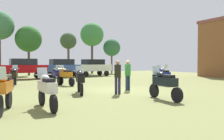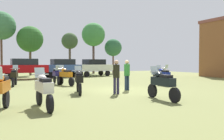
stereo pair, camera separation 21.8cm
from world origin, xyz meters
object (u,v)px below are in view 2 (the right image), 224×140
car_3 (24,67)px  tree_4 (30,39)px  motorcycle_1 (44,89)px  tree_9 (1,26)px  motorcycle_12 (56,75)px  car_4 (63,67)px  tree_5 (113,48)px  car_2 (94,66)px  tree_6 (70,42)px  motorcycle_6 (14,76)px  tree_3 (93,35)px  person_2 (116,74)px  motorcycle_10 (162,72)px  motorcycle_2 (79,80)px  motorcycle_4 (1,90)px  motorcycle_9 (163,75)px  motorcycle_11 (162,83)px  motorcycle_3 (66,75)px  person_1 (127,73)px

car_3 → tree_4: size_ratio=0.71×
motorcycle_1 → tree_9: (-0.95, 22.39, 5.29)m
motorcycle_12 → car_4: bearing=-105.5°
motorcycle_1 → tree_5: (14.32, 22.99, 3.14)m
motorcycle_12 → car_2: car_2 is taller
tree_5 → tree_6: bearing=-179.1°
motorcycle_6 → car_2: 12.37m
tree_3 → tree_9: tree_9 is taller
car_2 → tree_4: bearing=41.8°
person_2 → motorcycle_10: bearing=-120.0°
tree_4 → motorcycle_2: bearing=-89.8°
motorcycle_4 → motorcycle_9: 11.57m
motorcycle_11 → tree_4: size_ratio=0.36×
motorcycle_2 → motorcycle_6: bearing=129.2°
car_2 → car_4: 3.88m
motorcycle_2 → motorcycle_12: size_ratio=0.95×
motorcycle_11 → tree_3: bearing=78.0°
motorcycle_3 → tree_4: (-0.61, 14.39, 3.82)m
person_1 → tree_3: tree_3 is taller
motorcycle_3 → tree_3: size_ratio=0.28×
person_2 → tree_6: tree_6 is taller
car_3 → car_4: same height
motorcycle_12 → tree_3: size_ratio=0.30×
motorcycle_2 → person_2: 2.00m
tree_6 → motorcycle_11: bearing=-96.3°
car_2 → tree_5: bearing=-54.7°
tree_4 → motorcycle_4: bearing=-99.3°
motorcycle_9 → tree_6: (-1.59, 18.11, 3.81)m
motorcycle_11 → person_1: (0.36, 3.70, 0.32)m
tree_3 → motorcycle_11: bearing=-104.8°
car_2 → person_1: (-3.55, -13.89, -0.13)m
tree_3 → car_2: bearing=-111.2°
motorcycle_1 → tree_6: 24.40m
motorcycle_9 → person_2: (-5.11, -2.57, 0.32)m
tree_3 → motorcycle_3: bearing=-118.3°
motorcycle_4 → person_2: (5.41, 2.24, 0.29)m
motorcycle_1 → tree_4: tree_4 is taller
car_2 → car_4: size_ratio=1.04×
motorcycle_12 → tree_5: (11.77, 13.85, 3.15)m
car_4 → person_2: bearing=172.4°
tree_4 → car_3: bearing=-101.8°
car_3 → motorcycle_10: bearing=-123.7°
person_1 → motorcycle_10: bearing=31.3°
car_3 → tree_4: 7.46m
person_1 → tree_3: size_ratio=0.24×
car_3 → motorcycle_6: bearing=165.4°
motorcycle_11 → car_4: 17.23m
motorcycle_3 → tree_9: size_ratio=0.27×
car_3 → tree_3: bearing=-56.8°
tree_9 → tree_5: bearing=2.3°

